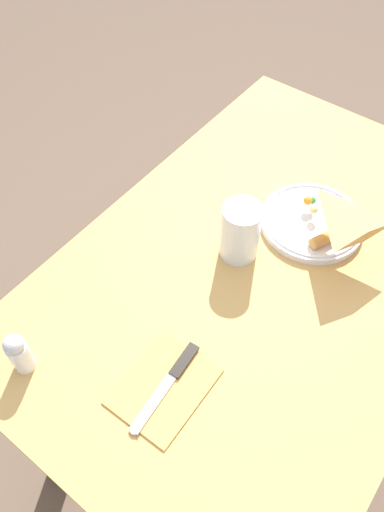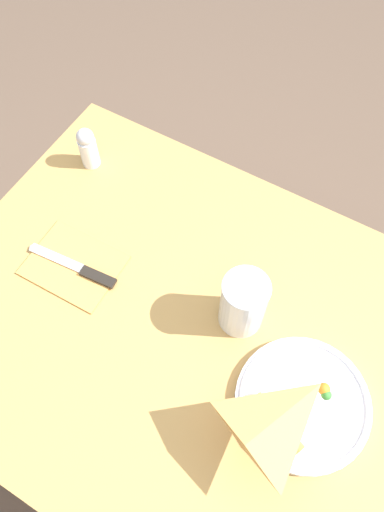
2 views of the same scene
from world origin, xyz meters
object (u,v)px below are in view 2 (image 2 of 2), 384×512
object	(u,v)px
dining_table	(226,372)
plate_pizza	(304,402)
milk_glass	(243,304)
napkin_folded	(73,266)
salt_shaker	(88,147)
butter_knife	(77,267)

from	to	relation	value
dining_table	plate_pizza	world-z (taller)	plate_pizza
milk_glass	napkin_folded	world-z (taller)	milk_glass
dining_table	plate_pizza	bearing A→B (deg)	172.16
milk_glass	salt_shaker	size ratio (longest dim) A/B	1.32
dining_table	salt_shaker	xyz separation A→B (m)	(0.44, -0.21, 0.17)
milk_glass	butter_knife	bearing A→B (deg)	11.95
plate_pizza	napkin_folded	bearing A→B (deg)	-2.04
dining_table	napkin_folded	size ratio (longest dim) A/B	6.38
butter_knife	salt_shaker	bearing A→B (deg)	-65.40
napkin_folded	milk_glass	bearing A→B (deg)	-168.24
butter_knife	salt_shaker	world-z (taller)	salt_shaker
plate_pizza	salt_shaker	xyz separation A→B (m)	(0.58, -0.23, 0.03)
plate_pizza	butter_knife	world-z (taller)	plate_pizza
plate_pizza	milk_glass	distance (m)	0.18
napkin_folded	butter_knife	world-z (taller)	butter_knife
butter_knife	milk_glass	bearing A→B (deg)	-173.08
dining_table	plate_pizza	size ratio (longest dim) A/B	5.04
milk_glass	napkin_folded	xyz separation A→B (m)	(0.31, 0.06, -0.06)
napkin_folded	salt_shaker	xyz separation A→B (m)	(0.11, -0.22, 0.05)
butter_knife	dining_table	bearing A→B (deg)	175.32
plate_pizza	milk_glass	xyz separation A→B (m)	(0.15, -0.08, 0.04)
dining_table	napkin_folded	world-z (taller)	napkin_folded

